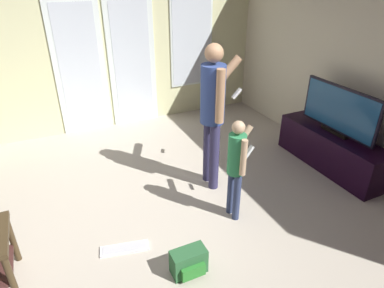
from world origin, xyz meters
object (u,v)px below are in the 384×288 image
at_px(person_child, 237,162).
at_px(backpack, 189,262).
at_px(flat_screen_tv, 339,110).
at_px(loose_keyboard, 125,248).
at_px(tv_stand, 331,150).
at_px(person_adult, 213,106).

height_order(person_child, backpack, person_child).
relative_size(flat_screen_tv, loose_keyboard, 2.38).
height_order(tv_stand, loose_keyboard, tv_stand).
distance_m(tv_stand, flat_screen_tv, 0.54).
relative_size(person_adult, person_child, 1.53).
distance_m(person_child, loose_keyboard, 1.32).
bearing_deg(tv_stand, flat_screen_tv, 114.34).
bearing_deg(tv_stand, loose_keyboard, -173.80).
relative_size(tv_stand, person_child, 1.39).
bearing_deg(backpack, flat_screen_tv, 18.60).
xyz_separation_m(person_child, backpack, (-0.73, -0.48, -0.53)).
bearing_deg(person_child, backpack, -146.52).
bearing_deg(backpack, person_child, 33.48).
distance_m(flat_screen_tv, person_child, 1.66).
height_order(tv_stand, flat_screen_tv, flat_screen_tv).
xyz_separation_m(tv_stand, backpack, (-2.35, -0.79, -0.13)).
bearing_deg(flat_screen_tv, person_adult, 168.86).
bearing_deg(backpack, tv_stand, 18.50).
relative_size(tv_stand, flat_screen_tv, 1.37).
distance_m(tv_stand, loose_keyboard, 2.80).
bearing_deg(flat_screen_tv, loose_keyboard, -173.72).
height_order(flat_screen_tv, person_child, same).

